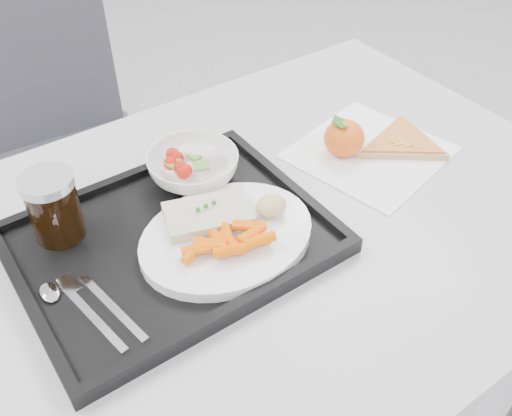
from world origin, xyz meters
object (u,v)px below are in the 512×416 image
Objects in this scene: chair at (59,134)px; pizza_slice at (402,142)px; table at (244,258)px; tangerine at (344,138)px; salad_bowl at (193,167)px; cola_glass at (53,206)px; tray at (172,241)px; dinner_plate at (227,237)px.

chair is 0.88m from pizza_slice.
table is 13.80× the size of tangerine.
salad_bowl reaches higher than table.
table is 0.31m from cola_glass.
cola_glass reaches higher than tray.
cola_glass is at bearing -105.50° from chair.
pizza_slice is (0.60, -0.13, -0.06)m from cola_glass.
chair reaches higher than dinner_plate.
chair is 0.69m from cola_glass.
dinner_plate reaches higher than pizza_slice.
table is at bearing 25.75° from dinner_plate.
dinner_plate is 3.11× the size of tangerine.
chair is at bearing 91.98° from dinner_plate.
salad_bowl is 0.28m from tangerine.
tangerine is (0.50, -0.08, -0.04)m from cola_glass.
tray is 5.18× the size of tangerine.
tangerine is (0.26, 0.06, 0.10)m from table.
tangerine is (0.27, -0.08, -0.00)m from salad_bowl.
table is at bearing -16.38° from tray.
salad_bowl is 0.23m from cola_glass.
tangerine is at bearing 14.86° from dinner_plate.
dinner_plate is (-0.04, -0.02, 0.09)m from table.
table is at bearing -178.10° from pizza_slice.
pizza_slice reaches higher than table.
pizza_slice is (0.10, -0.05, -0.02)m from tangerine.
cola_glass reaches higher than table.
salad_bowl reaches higher than pizza_slice.
tangerine is (0.30, 0.08, 0.01)m from dinner_plate.
salad_bowl is 1.75× the size of tangerine.
tray is 0.15m from salad_bowl.
chair is 0.80m from tangerine.
dinner_plate is 1.78× the size of salad_bowl.
salad_bowl is 0.39m from pizza_slice.
chair is 6.11× the size of salad_bowl.
tray is 1.96× the size of pizza_slice.
tray is at bearing -93.06° from chair.
tray is at bearing 140.65° from dinner_plate.
tray is 0.09m from dinner_plate.
tangerine reaches higher than table.
tangerine is at bearing 4.20° from tray.
pizza_slice is at bearing -2.42° from tray.
cola_glass is at bearing 150.24° from table.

